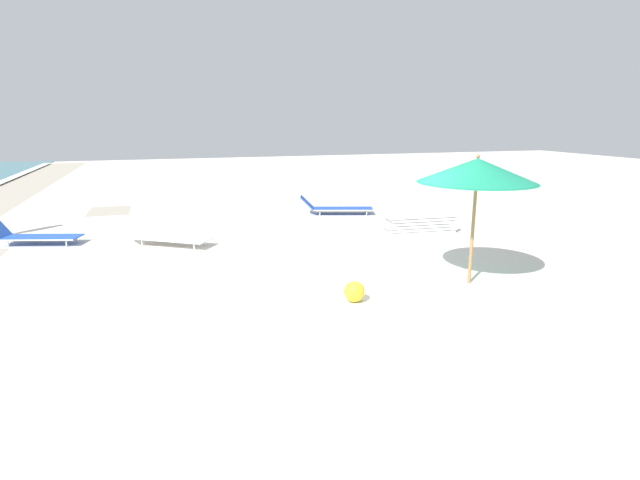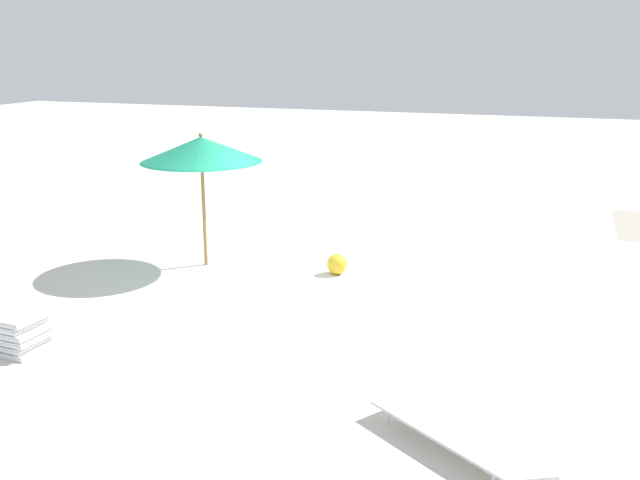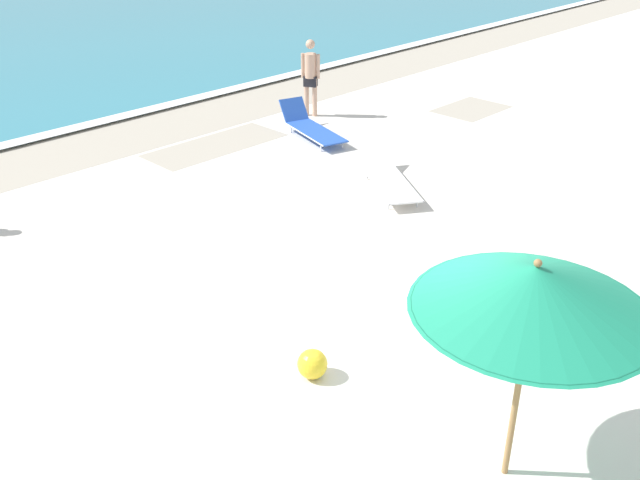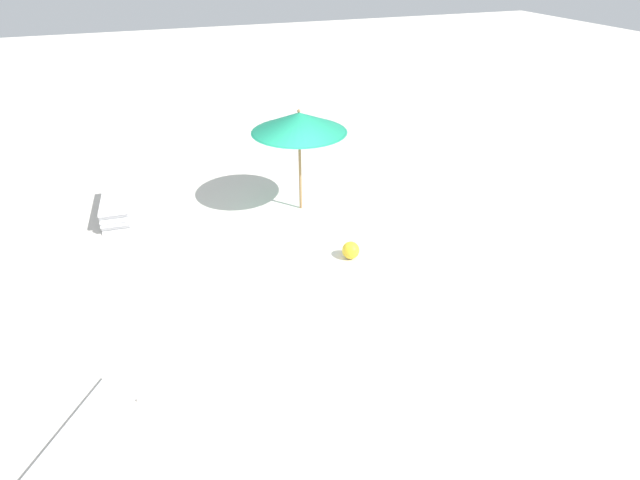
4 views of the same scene
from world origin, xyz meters
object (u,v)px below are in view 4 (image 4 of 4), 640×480
Objects in this scene: beach_umbrella at (299,123)px; lounger_stack at (118,204)px; beach_ball at (351,250)px; sun_lounger_under_umbrella at (74,445)px.

beach_umbrella reaches higher than lounger_stack.
beach_umbrella is 6.71× the size of beach_ball.
sun_lounger_under_umbrella is 6.34× the size of beach_ball.
lounger_stack reaches higher than sun_lounger_under_umbrella.
beach_ball is at bearing -115.20° from sun_lounger_under_umbrella.
beach_umbrella reaches higher than beach_ball.
sun_lounger_under_umbrella is 5.63m from beach_ball.
lounger_stack is 6.40m from sun_lounger_under_umbrella.
lounger_stack is (3.96, -1.13, -1.78)m from beach_umbrella.
beach_umbrella is 1.06× the size of sun_lounger_under_umbrella.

